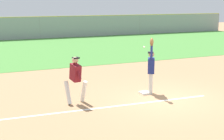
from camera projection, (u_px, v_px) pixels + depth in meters
ground_plane at (163, 99)px, 12.77m from camera, size 71.99×71.99×0.00m
outfield_grass at (61, 48)px, 26.26m from camera, size 44.90×15.54×0.01m
chalk_foul_line at (53, 114)px, 11.05m from camera, size 11.99×0.67×0.01m
first_base at (145, 93)px, 13.42m from camera, size 0.38×0.38×0.08m
fielder at (151, 66)px, 13.23m from camera, size 0.55×0.83×2.28m
runner at (76, 77)px, 11.99m from camera, size 0.80×0.84×1.72m
baseball at (144, 47)px, 13.33m from camera, size 0.07×0.07×0.07m
outfield_fence at (40, 28)px, 33.01m from camera, size 44.98×0.08×2.20m
parked_car_black at (22, 30)px, 35.67m from camera, size 4.40×2.12×1.25m
parked_car_blue at (77, 28)px, 37.90m from camera, size 4.43×2.18×1.25m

